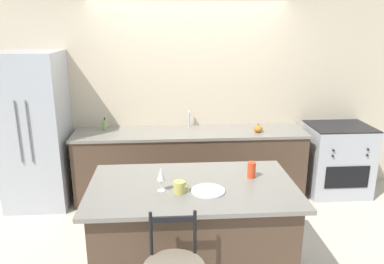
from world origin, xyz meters
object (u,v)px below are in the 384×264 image
at_px(soap_bottle, 105,125).
at_px(dinner_plate, 208,190).
at_px(tumbler_cup, 251,170).
at_px(coffee_mug, 180,187).
at_px(wine_glass, 161,175).
at_px(pumpkin_decoration, 258,129).
at_px(oven_range, 336,159).
at_px(refrigerator, 35,131).

bearing_deg(soap_bottle, dinner_plate, -60.94).
height_order(tumbler_cup, soap_bottle, tumbler_cup).
bearing_deg(coffee_mug, dinner_plate, 1.36).
bearing_deg(dinner_plate, tumbler_cup, 32.04).
distance_m(wine_glass, coffee_mug, 0.18).
xyz_separation_m(coffee_mug, pumpkin_decoration, (1.06, 1.78, -0.05)).
xyz_separation_m(oven_range, tumbler_cup, (-1.55, -1.61, 0.54)).
distance_m(refrigerator, wine_glass, 2.38).
height_order(oven_range, wine_glass, wine_glass).
height_order(refrigerator, tumbler_cup, refrigerator).
xyz_separation_m(oven_range, dinner_plate, (-1.95, -1.86, 0.48)).
height_order(coffee_mug, soap_bottle, soap_bottle).
height_order(dinner_plate, tumbler_cup, tumbler_cup).
distance_m(dinner_plate, wine_glass, 0.40).
xyz_separation_m(refrigerator, dinner_plate, (1.94, -1.83, -0.01)).
relative_size(refrigerator, soap_bottle, 11.68).
bearing_deg(pumpkin_decoration, tumbler_cup, -105.85).
xyz_separation_m(dinner_plate, coffee_mug, (-0.23, -0.01, 0.04)).
distance_m(refrigerator, oven_range, 3.92).
bearing_deg(coffee_mug, refrigerator, 133.03).
bearing_deg(tumbler_cup, oven_range, 46.06).
bearing_deg(pumpkin_decoration, soap_bottle, 173.03).
relative_size(dinner_plate, soap_bottle, 1.66).
relative_size(wine_glass, tumbler_cup, 1.40).
bearing_deg(wine_glass, refrigerator, 131.21).
xyz_separation_m(wine_glass, tumbler_cup, (0.78, 0.21, -0.07)).
bearing_deg(dinner_plate, refrigerator, 136.68).
xyz_separation_m(coffee_mug, soap_bottle, (-0.89, 2.02, -0.02)).
relative_size(tumbler_cup, soap_bottle, 0.86).
height_order(wine_glass, soap_bottle, wine_glass).
relative_size(wine_glass, soap_bottle, 1.21).
distance_m(refrigerator, tumbler_cup, 2.82).
bearing_deg(soap_bottle, coffee_mug, -66.17).
distance_m(dinner_plate, soap_bottle, 2.30).
bearing_deg(tumbler_cup, coffee_mug, -157.71).
relative_size(refrigerator, dinner_plate, 7.06).
height_order(oven_range, coffee_mug, coffee_mug).
bearing_deg(pumpkin_decoration, dinner_plate, -115.28).
distance_m(refrigerator, soap_bottle, 0.84).
bearing_deg(dinner_plate, oven_range, 43.59).
bearing_deg(refrigerator, pumpkin_decoration, -1.11).
distance_m(oven_range, coffee_mug, 2.92).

